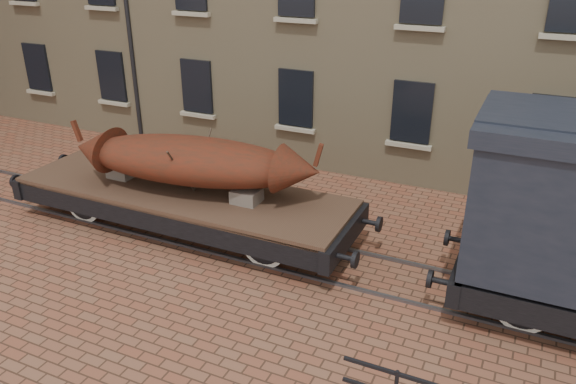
% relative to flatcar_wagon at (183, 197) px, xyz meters
% --- Properties ---
extents(ground, '(90.00, 90.00, 0.00)m').
position_rel_flatcar_wagon_xyz_m(ground, '(3.27, -0.00, -0.88)').
color(ground, brown).
extents(rail_track, '(30.00, 1.52, 0.06)m').
position_rel_flatcar_wagon_xyz_m(rail_track, '(3.27, -0.00, -0.85)').
color(rail_track, '#59595E').
rests_on(rail_track, ground).
extents(flatcar_wagon, '(9.38, 2.54, 1.42)m').
position_rel_flatcar_wagon_xyz_m(flatcar_wagon, '(0.00, 0.00, 0.00)').
color(flatcar_wagon, '#453122').
rests_on(flatcar_wagon, ground).
extents(iron_boat, '(6.16, 2.50, 1.50)m').
position_rel_flatcar_wagon_xyz_m(iron_boat, '(0.35, 0.00, 1.01)').
color(iron_boat, '#5C1D0F').
rests_on(iron_boat, flatcar_wagon).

